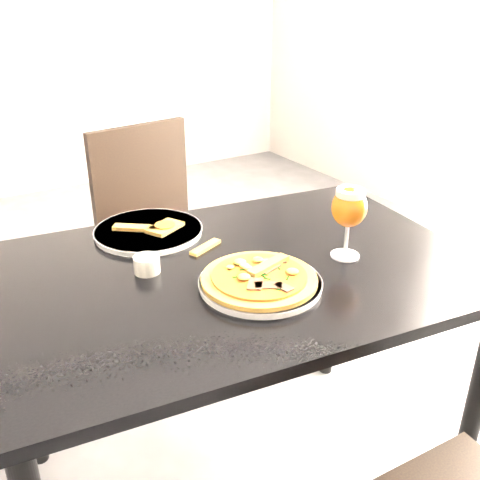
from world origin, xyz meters
TOP-DOWN VIEW (x-y plane):
  - dining_table at (0.31, -0.02)m, footprint 1.29×0.94m
  - chair_far at (0.42, 0.71)m, footprint 0.49×0.49m
  - plate_main at (0.31, -0.14)m, footprint 0.32×0.32m
  - pizza at (0.31, -0.14)m, footprint 0.27×0.27m
  - plate_second at (0.21, 0.27)m, footprint 0.38×0.38m
  - crust_scraps at (0.22, 0.26)m, footprint 0.19×0.14m
  - loose_crust at (0.30, 0.10)m, footprint 0.11×0.06m
  - sauce_cup at (0.11, 0.06)m, footprint 0.06×0.06m
  - beer_glass at (0.58, -0.12)m, footprint 0.09×0.09m

SIDE VIEW (x-z plane):
  - chair_far at x=0.42m, z-range 0.05..0.97m
  - dining_table at x=0.31m, z-range 0.28..1.03m
  - loose_crust at x=0.30m, z-range 0.75..0.76m
  - plate_main at x=0.31m, z-range 0.75..0.77m
  - plate_second at x=0.21m, z-range 0.75..0.77m
  - crust_scraps at x=0.22m, z-range 0.76..0.78m
  - sauce_cup at x=0.11m, z-range 0.75..0.79m
  - pizza at x=0.31m, z-range 0.76..0.79m
  - beer_glass at x=0.58m, z-range 0.79..0.98m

